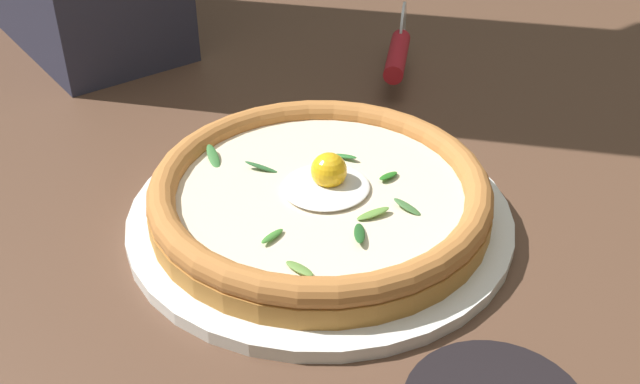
{
  "coord_description": "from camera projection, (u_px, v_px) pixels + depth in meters",
  "views": [
    {
      "loc": [
        -0.29,
        -0.51,
        0.4
      ],
      "look_at": [
        -0.04,
        -0.04,
        0.03
      ],
      "focal_mm": 42.75,
      "sensor_mm": 36.0,
      "label": 1
    }
  ],
  "objects": [
    {
      "name": "pizza",
      "position": [
        320.0,
        194.0,
        0.64
      ],
      "size": [
        0.29,
        0.29,
        0.05
      ],
      "color": "#BB7C35",
      "rests_on": "pizza_plate"
    },
    {
      "name": "ground_plane",
      "position": [
        340.0,
        200.0,
        0.72
      ],
      "size": [
        2.4,
        2.4,
        0.03
      ],
      "primitive_type": "cube",
      "color": "brown",
      "rests_on": "ground"
    },
    {
      "name": "pizza_cutter",
      "position": [
        399.0,
        50.0,
        0.88
      ],
      "size": [
        0.11,
        0.13,
        0.07
      ],
      "color": "silver",
      "rests_on": "ground"
    },
    {
      "name": "pizza_plate",
      "position": [
        320.0,
        217.0,
        0.66
      ],
      "size": [
        0.33,
        0.33,
        0.01
      ],
      "primitive_type": "cylinder",
      "color": "white",
      "rests_on": "ground"
    }
  ]
}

